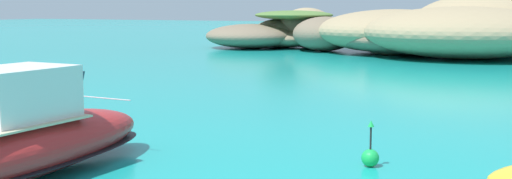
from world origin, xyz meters
TOP-DOWN VIEW (x-y plane):
  - islet_large at (-2.26, 62.21)m, footprint 31.47×28.78m
  - islet_small at (-21.55, 64.05)m, footprint 22.51×18.63m
  - motorboat_red at (-4.81, 6.12)m, footprint 3.66×11.20m
  - channel_buoy at (4.08, 12.43)m, footprint 0.56×0.56m

SIDE VIEW (x-z plane):
  - channel_buoy at x=4.08m, z-range -0.40..1.08m
  - motorboat_red at x=-4.81m, z-range -0.54..2.72m
  - islet_small at x=-21.55m, z-range -0.58..4.37m
  - islet_large at x=-2.26m, z-range -0.82..5.67m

